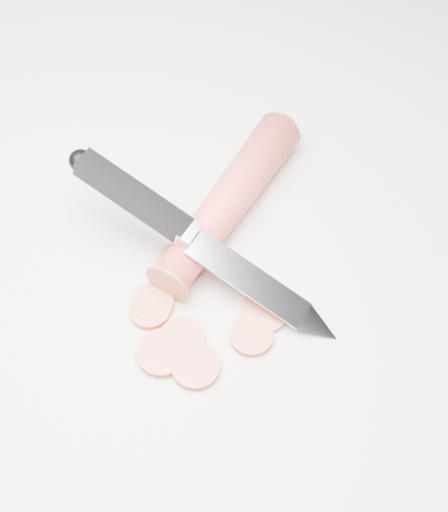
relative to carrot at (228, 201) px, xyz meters
name	(u,v)px	position (x,y,z in m)	size (l,w,h in m)	color
ground	(183,252)	(-0.05, -0.03, -0.02)	(2.40, 2.40, 0.00)	silver
carrot	(228,201)	(0.00, 0.00, 0.00)	(0.03, 0.03, 0.19)	#E03D38
carrot_slice_0	(162,353)	(-0.09, -0.11, -0.02)	(0.04, 0.04, 0.01)	#D96548
carrot_slice_1	(150,310)	(-0.09, -0.07, -0.02)	(0.03, 0.03, 0.01)	#D96548
carrot_slice_2	(179,264)	(-0.05, -0.04, -0.02)	(0.04, 0.04, 0.01)	#D96548
carrot_slice_3	(182,339)	(-0.07, -0.10, -0.02)	(0.04, 0.04, 0.01)	#D96548
carrot_slice_4	(264,312)	(0.00, -0.10, -0.02)	(0.04, 0.04, 0.01)	#D96548
carrot_slice_5	(152,303)	(-0.09, -0.07, -0.02)	(0.03, 0.03, 0.01)	#D96548
carrot_slice_6	(252,336)	(-0.02, -0.12, -0.02)	(0.03, 0.03, 0.01)	#D96548
carrot_slice_7	(196,366)	(-0.07, -0.13, -0.02)	(0.04, 0.04, 0.01)	#D96548
kitchen_knife	(204,242)	(-0.04, -0.05, 0.02)	(0.18, 0.20, 0.08)	silver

